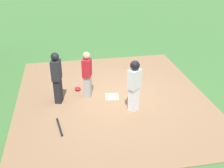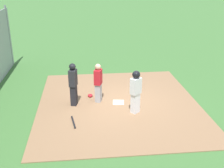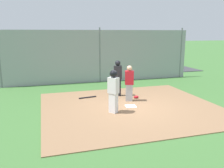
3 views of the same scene
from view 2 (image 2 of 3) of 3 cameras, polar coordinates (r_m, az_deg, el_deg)
ground_plane at (r=11.52m, az=1.31°, el=-3.91°), size 140.00×140.00×0.00m
dirt_infield at (r=11.51m, az=1.31°, el=-3.84°), size 7.20×6.40×0.03m
home_plate at (r=11.50m, az=1.31°, el=-3.73°), size 0.49×0.49×0.02m
catcher at (r=11.31m, az=-2.81°, el=0.33°), size 0.44×0.37×1.61m
umpire at (r=11.08m, az=-7.84°, el=0.09°), size 0.43×0.35×1.73m
runner at (r=10.38m, az=4.82°, el=-1.05°), size 0.44×0.46×1.66m
baseball_bat at (r=10.10m, az=-7.82°, el=-7.64°), size 0.85×0.19×0.06m
catcher_mask at (r=12.04m, az=-4.43°, el=-2.33°), size 0.24×0.20×0.12m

